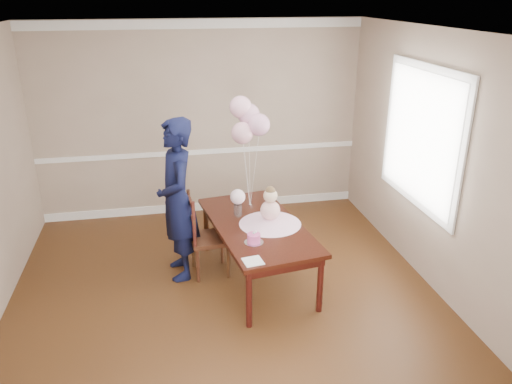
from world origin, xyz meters
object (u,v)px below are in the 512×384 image
(dining_table_top, at_px, (257,226))
(birthday_cake, at_px, (254,238))
(dining_chair_seat, at_px, (210,239))
(woman, at_px, (177,200))

(dining_table_top, height_order, birthday_cake, birthday_cake)
(birthday_cake, distance_m, dining_chair_seat, 0.80)
(birthday_cake, xyz_separation_m, dining_chair_seat, (-0.39, 0.63, -0.29))
(dining_chair_seat, bearing_deg, birthday_cake, -62.98)
(birthday_cake, bearing_deg, woman, 136.55)
(dining_chair_seat, relative_size, woman, 0.23)
(birthday_cake, relative_size, woman, 0.07)
(birthday_cake, distance_m, woman, 1.01)
(dining_table_top, height_order, woman, woman)
(dining_chair_seat, height_order, woman, woman)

